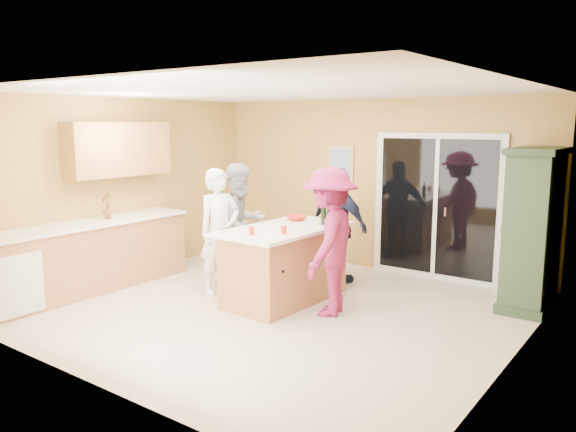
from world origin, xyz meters
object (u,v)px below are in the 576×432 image
Objects in this scene: woman_grey at (241,224)px; woman_navy at (339,226)px; kitchen_island at (285,266)px; green_hutch at (533,231)px; woman_white at (220,231)px; woman_magenta at (330,241)px.

woman_navy is (1.11, 0.80, -0.03)m from woman_grey.
woman_grey is (-0.98, 0.30, 0.40)m from kitchen_island.
green_hutch is 2.50m from woman_navy.
kitchen_island is 1.00m from woman_white.
woman_navy is 0.93× the size of woman_magenta.
woman_magenta is (1.70, -0.40, 0.03)m from woman_grey.
kitchen_island is at bearing 92.67° from woman_navy.
woman_magenta is at bearing -93.16° from woman_grey.
woman_white is 1.68m from woman_navy.
woman_white is at bearing -99.88° from woman_magenta.
green_hutch is at bearing 116.27° from woman_magenta.
green_hutch is 3.90m from woman_white.
woman_grey is at bearing 24.54° from woman_white.
woman_magenta is at bearing -5.79° from kitchen_island.
woman_navy is (0.13, 1.10, 0.37)m from kitchen_island.
woman_navy is 1.34m from woman_magenta.
woman_white is 1.02× the size of woman_navy.
green_hutch is at bearing -60.89° from woman_grey.
green_hutch is at bearing -160.70° from woman_navy.
kitchen_island is 1.05× the size of woman_magenta.
woman_grey is at bearing 45.17° from woman_navy.
green_hutch is 3.77m from woman_grey.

